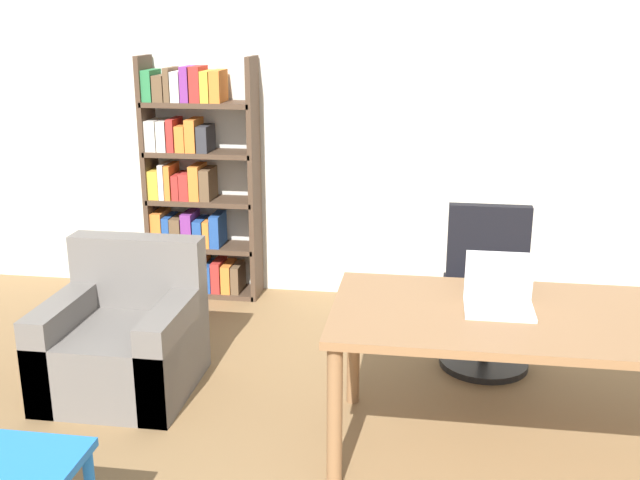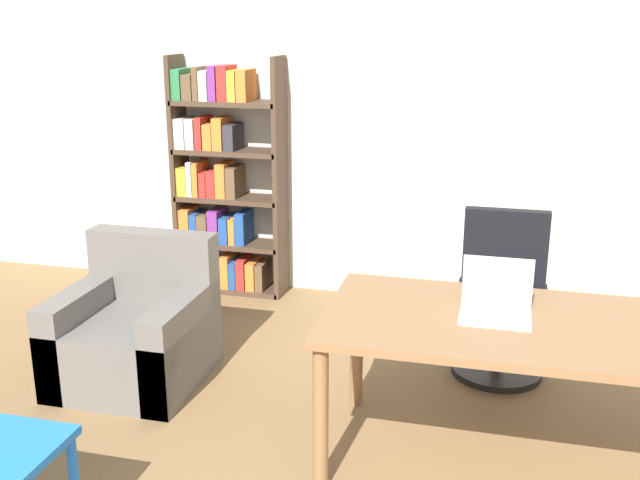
% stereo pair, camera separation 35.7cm
% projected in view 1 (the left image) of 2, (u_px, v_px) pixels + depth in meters
% --- Properties ---
extents(wall_back, '(8.00, 0.06, 2.70)m').
position_uv_depth(wall_back, '(388.00, 117.00, 5.37)').
color(wall_back, silver).
rests_on(wall_back, ground_plane).
extents(desk, '(1.87, 0.91, 0.73)m').
position_uv_depth(desk, '(534.00, 330.00, 3.46)').
color(desk, olive).
rests_on(desk, ground_plane).
extents(laptop, '(0.32, 0.25, 0.26)m').
position_uv_depth(laptop, '(499.00, 297.00, 3.49)').
color(laptop, silver).
rests_on(laptop, desk).
extents(office_chair, '(0.53, 0.53, 0.95)m').
position_uv_depth(office_chair, '(487.00, 293.00, 4.51)').
color(office_chair, black).
rests_on(office_chair, ground_plane).
extents(armchair, '(0.78, 0.78, 0.82)m').
position_uv_depth(armchair, '(124.00, 343.00, 4.23)').
color(armchair, '#66605B').
rests_on(armchair, ground_plane).
extents(bookshelf, '(0.83, 0.28, 1.78)m').
position_uv_depth(bookshelf, '(194.00, 188.00, 5.54)').
color(bookshelf, '#4C3828').
rests_on(bookshelf, ground_plane).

